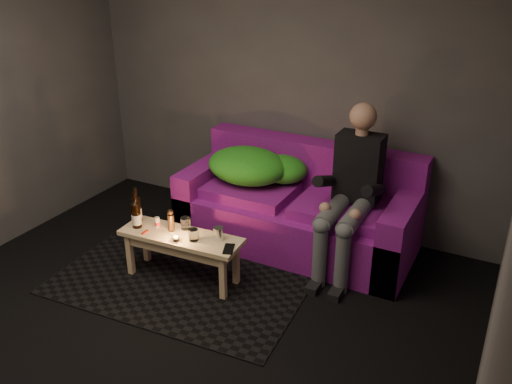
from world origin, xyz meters
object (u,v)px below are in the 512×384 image
(sofa, at_px, (299,210))
(person, at_px, (351,188))
(coffee_table, at_px, (181,243))
(beer_bottle_b, at_px, (136,214))
(beer_bottle_a, at_px, (137,209))
(steel_cup, at_px, (218,234))

(sofa, height_order, person, person)
(coffee_table, distance_m, beer_bottle_b, 0.42)
(beer_bottle_a, bearing_deg, person, 27.02)
(steel_cup, bearing_deg, person, 43.60)
(beer_bottle_a, xyz_separation_m, steel_cup, (0.75, 0.04, -0.06))
(coffee_table, bearing_deg, beer_bottle_a, 175.66)
(beer_bottle_a, height_order, beer_bottle_b, beer_bottle_b)
(person, relative_size, beer_bottle_a, 4.61)
(person, distance_m, steel_cup, 1.11)
(person, relative_size, steel_cup, 12.84)
(person, bearing_deg, coffee_table, -143.13)
(sofa, relative_size, person, 1.50)
(coffee_table, height_order, beer_bottle_b, beer_bottle_b)
(person, relative_size, coffee_table, 1.35)
(sofa, bearing_deg, steel_cup, -106.97)
(sofa, relative_size, steel_cup, 19.23)
(sofa, bearing_deg, beer_bottle_a, -137.33)
(beer_bottle_a, distance_m, beer_bottle_b, 0.11)
(person, xyz_separation_m, coffee_table, (-1.08, -0.81, -0.37))
(sofa, xyz_separation_m, beer_bottle_b, (-0.96, -1.03, 0.20))
(steel_cup, bearing_deg, beer_bottle_a, -177.31)
(sofa, xyz_separation_m, steel_cup, (-0.28, -0.91, 0.14))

